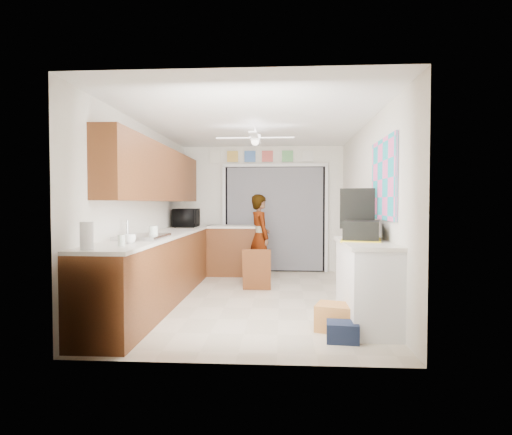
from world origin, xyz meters
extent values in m
plane|color=beige|center=(0.00, 0.00, 0.00)|extent=(5.00, 5.00, 0.00)
plane|color=white|center=(0.00, 0.00, 2.50)|extent=(5.00, 5.00, 0.00)
plane|color=white|center=(0.00, 2.50, 1.25)|extent=(3.20, 0.00, 3.20)
plane|color=white|center=(0.00, -2.50, 1.25)|extent=(3.20, 0.00, 3.20)
plane|color=white|center=(-1.60, 0.00, 1.25)|extent=(0.00, 5.00, 5.00)
plane|color=white|center=(1.60, 0.00, 1.25)|extent=(0.00, 5.00, 5.00)
cube|color=brown|center=(-1.30, 0.00, 0.45)|extent=(0.60, 4.80, 0.90)
cube|color=white|center=(-1.29, 0.00, 0.92)|extent=(0.62, 4.80, 0.04)
cube|color=brown|center=(-1.44, 0.20, 1.80)|extent=(0.32, 4.00, 0.80)
cube|color=silver|center=(-1.29, -1.00, 0.95)|extent=(0.50, 0.76, 0.06)
cylinder|color=silver|center=(-1.48, -1.00, 1.05)|extent=(0.03, 0.03, 0.22)
cube|color=brown|center=(-0.50, 2.00, 0.45)|extent=(1.00, 0.60, 0.90)
cube|color=white|center=(-0.50, 2.00, 0.92)|extent=(1.04, 0.64, 0.04)
cube|color=black|center=(0.25, 2.47, 1.05)|extent=(2.00, 0.06, 2.10)
cube|color=gray|center=(0.25, 2.43, 1.05)|extent=(1.90, 0.03, 2.05)
cube|color=white|center=(-0.77, 2.44, 1.05)|extent=(0.06, 0.04, 2.10)
cube|color=white|center=(1.27, 2.44, 1.05)|extent=(0.06, 0.04, 2.10)
cube|color=white|center=(0.25, 2.44, 2.12)|extent=(2.10, 0.04, 0.06)
cube|color=gold|center=(-0.60, 2.47, 2.30)|extent=(0.22, 0.02, 0.22)
cube|color=#4672BC|center=(-0.25, 2.47, 2.30)|extent=(0.22, 0.02, 0.22)
cube|color=#CE544D|center=(0.10, 2.47, 2.30)|extent=(0.22, 0.02, 0.22)
cube|color=#62AD65|center=(0.50, 2.47, 2.30)|extent=(0.22, 0.02, 0.22)
cube|color=silver|center=(0.90, 2.47, 2.30)|extent=(0.22, 0.02, 0.22)
cube|color=silver|center=(-0.95, 2.47, 2.30)|extent=(0.22, 0.02, 0.26)
cube|color=white|center=(1.35, -1.20, 0.45)|extent=(0.50, 1.40, 0.90)
cube|color=white|center=(1.34, -1.20, 0.92)|extent=(0.54, 1.44, 0.04)
cube|color=#FF5DA9|center=(1.58, -1.00, 1.65)|extent=(0.03, 1.15, 0.95)
cube|color=white|center=(0.00, 0.20, 2.32)|extent=(1.14, 1.14, 0.24)
imported|color=black|center=(-1.32, 1.50, 1.10)|extent=(0.43, 0.61, 0.33)
imported|color=white|center=(-1.22, -1.63, 0.99)|extent=(0.13, 0.13, 0.10)
cylinder|color=silver|center=(-1.18, -0.94, 1.02)|extent=(0.13, 0.13, 0.15)
cylinder|color=silver|center=(-1.22, -1.88, 1.00)|extent=(0.09, 0.09, 0.11)
cylinder|color=white|center=(-1.40, -2.25, 1.07)|extent=(0.13, 0.13, 0.26)
cube|color=black|center=(1.32, -1.05, 1.05)|extent=(0.50, 0.60, 0.23)
cube|color=yellow|center=(1.32, -1.05, 0.94)|extent=(0.56, 0.66, 0.02)
cube|color=black|center=(1.32, -0.76, 1.30)|extent=(0.42, 0.12, 0.50)
cube|color=#CB8240|center=(1.00, -1.48, 0.14)|extent=(0.53, 0.46, 0.28)
cube|color=#161F37|center=(1.00, -1.84, 0.10)|extent=(0.34, 0.29, 0.19)
cube|color=brown|center=(0.00, 0.52, 0.33)|extent=(0.44, 0.17, 0.65)
imported|color=white|center=(0.00, 1.55, 0.76)|extent=(0.54, 0.65, 1.52)
cube|color=black|center=(-0.15, 1.15, 0.25)|extent=(0.31, 0.65, 0.50)
camera|label=1|loc=(0.40, -6.08, 1.38)|focal=30.00mm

